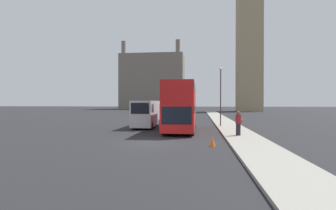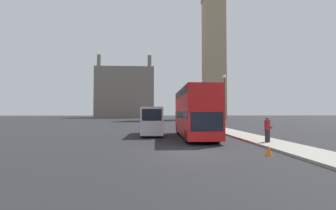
{
  "view_description": "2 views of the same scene",
  "coord_description": "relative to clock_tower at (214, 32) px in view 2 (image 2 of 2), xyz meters",
  "views": [
    {
      "loc": [
        3.16,
        -17.21,
        2.62
      ],
      "look_at": [
        0.08,
        8.64,
        2.37
      ],
      "focal_mm": 28.0,
      "sensor_mm": 36.0,
      "label": 1
    },
    {
      "loc": [
        -1.97,
        -12.97,
        2.28
      ],
      "look_at": [
        -0.45,
        15.6,
        3.22
      ],
      "focal_mm": 24.0,
      "sensor_mm": 36.0,
      "label": 2
    }
  ],
  "objects": [
    {
      "name": "building_block_distant",
      "position": [
        -32.97,
        23.54,
        -19.4
      ],
      "size": [
        24.48,
        14.05,
        26.05
      ],
      "color": "slate",
      "rests_on": "ground_plane"
    },
    {
      "name": "street_lamp",
      "position": [
        -12.42,
        -51.89,
        -25.96
      ],
      "size": [
        0.36,
        0.36,
        6.17
      ],
      "color": "#38383D",
      "rests_on": "sidewalk_strip"
    },
    {
      "name": "ground_plane",
      "position": [
        -17.83,
        -62.71,
        -30.13
      ],
      "size": [
        300.0,
        300.0,
        0.0
      ],
      "primitive_type": "plane",
      "color": "black"
    },
    {
      "name": "parked_sedan",
      "position": [
        -20.62,
        -31.77,
        -29.44
      ],
      "size": [
        1.77,
        4.33,
        1.53
      ],
      "color": "navy",
      "rests_on": "ground_plane"
    },
    {
      "name": "clock_tower",
      "position": [
        0.0,
        0.0,
        0.0
      ],
      "size": [
        7.42,
        7.59,
        58.78
      ],
      "color": "tan",
      "rests_on": "ground_plane"
    },
    {
      "name": "white_van",
      "position": [
        -20.18,
        -53.03,
        -28.63
      ],
      "size": [
        2.07,
        6.03,
        2.8
      ],
      "color": "silver",
      "rests_on": "ground_plane"
    },
    {
      "name": "traffic_cone",
      "position": [
        -13.88,
        -64.1,
        -29.85
      ],
      "size": [
        0.36,
        0.36,
        0.55
      ],
      "color": "orange",
      "rests_on": "ground_plane"
    },
    {
      "name": "sidewalk_strip",
      "position": [
        -11.47,
        -62.71,
        -30.05
      ],
      "size": [
        2.72,
        120.0,
        0.15
      ],
      "color": "gray",
      "rests_on": "ground_plane"
    },
    {
      "name": "pedestrian",
      "position": [
        -11.74,
        -59.8,
        -29.07
      ],
      "size": [
        0.56,
        0.4,
        1.82
      ],
      "color": "#23232D",
      "rests_on": "sidewalk_strip"
    },
    {
      "name": "red_double_decker_bus",
      "position": [
        -16.34,
        -55.53,
        -27.71
      ],
      "size": [
        2.6,
        10.05,
        4.36
      ],
      "color": "red",
      "rests_on": "ground_plane"
    }
  ]
}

